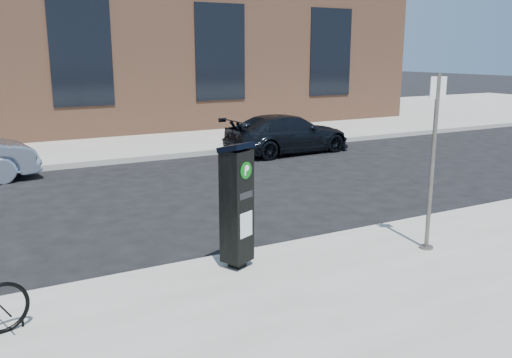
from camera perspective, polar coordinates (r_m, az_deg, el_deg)
ground at (r=8.18m, az=-0.11°, el=-8.35°), size 120.00×120.00×0.00m
sidewalk_far at (r=21.22m, az=-18.41°, el=4.59°), size 60.00×12.00×0.15m
curb_near at (r=8.14m, az=-0.04°, el=-7.91°), size 60.00×0.12×0.16m
curb_far at (r=15.44m, az=-14.38°, el=1.84°), size 60.00×0.12×0.16m
building at (r=24.00m, az=-20.48°, el=15.13°), size 28.00×10.05×8.25m
parking_kiosk at (r=7.22m, az=-2.04°, el=-2.67°), size 0.50×0.48×1.72m
sign_pole at (r=8.21m, az=18.07°, el=1.48°), size 0.22×0.21×2.58m
bike_rack at (r=6.33m, az=-25.12°, el=-12.22°), size 0.55×0.19×0.56m
car_dark at (r=16.55m, az=3.35°, el=4.78°), size 4.15×1.91×1.18m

